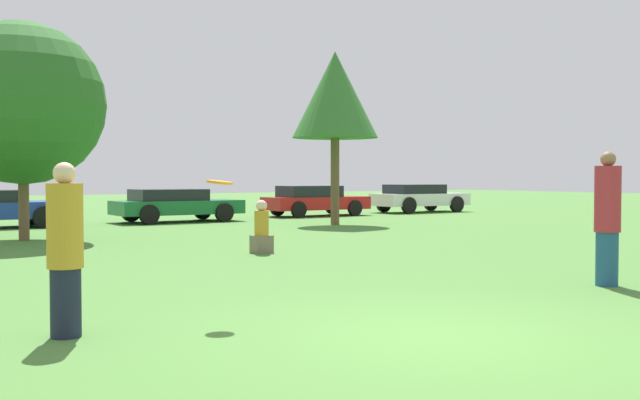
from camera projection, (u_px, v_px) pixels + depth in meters
The scene contains 10 objects.
ground_plane at pixel (438, 336), 7.33m from camera, with size 120.00×120.00×0.00m, color #477A33.
person_thrower at pixel (65, 250), 7.25m from camera, with size 0.35×0.35×1.73m.
person_catcher at pixel (607, 218), 10.67m from camera, with size 0.37×0.37×1.95m.
frisbee at pixel (220, 182), 8.27m from camera, with size 0.30×0.30×0.07m.
bystander_sitting at pixel (262, 231), 15.31m from camera, with size 0.40×0.33×1.10m.
tree_1 at pixel (22, 103), 18.22m from camera, with size 4.04×4.04×5.43m.
tree_2 at pixel (335, 96), 24.29m from camera, with size 2.85×2.85×5.73m.
parked_car_green at pixel (175, 204), 25.81m from camera, with size 4.41×2.11×1.16m.
parked_car_red at pixel (314, 200), 29.74m from camera, with size 4.31×1.86×1.23m.
parked_car_white at pixel (419, 197), 32.92m from camera, with size 4.49×1.98×1.25m.
Camera 1 is at (-4.99, -5.44, 1.59)m, focal length 41.30 mm.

